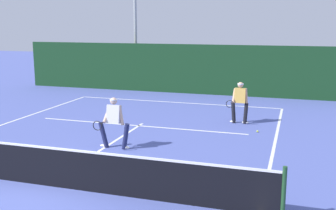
# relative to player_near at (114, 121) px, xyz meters

# --- Properties ---
(ground_plane) EXTENTS (80.00, 80.00, 0.00)m
(ground_plane) POSITION_rel_player_near_xyz_m (-0.31, -3.20, -0.87)
(ground_plane) COLOR #4F5CAA
(court_line_baseline_far) EXTENTS (10.00, 0.10, 0.01)m
(court_line_baseline_far) POSITION_rel_player_near_xyz_m (-0.31, 7.69, -0.87)
(court_line_baseline_far) COLOR white
(court_line_baseline_far) RESTS_ON ground_plane
(court_line_service) EXTENTS (8.16, 0.10, 0.01)m
(court_line_service) POSITION_rel_player_near_xyz_m (-0.31, 2.83, -0.87)
(court_line_service) COLOR white
(court_line_service) RESTS_ON ground_plane
(court_line_centre) EXTENTS (0.10, 6.40, 0.01)m
(court_line_centre) POSITION_rel_player_near_xyz_m (-0.31, -0.00, -0.87)
(court_line_centre) COLOR white
(court_line_centre) RESTS_ON ground_plane
(tennis_net) EXTENTS (10.96, 0.09, 1.07)m
(tennis_net) POSITION_rel_player_near_xyz_m (-0.31, -3.20, -0.37)
(tennis_net) COLOR #1E4723
(tennis_net) RESTS_ON ground_plane
(player_near) EXTENTS (1.03, 0.87, 1.59)m
(player_near) POSITION_rel_player_near_xyz_m (0.00, 0.00, 0.00)
(player_near) COLOR #1E234C
(player_near) RESTS_ON ground_plane
(player_far) EXTENTS (0.80, 0.84, 1.60)m
(player_far) POSITION_rel_player_near_xyz_m (3.22, 4.37, 0.01)
(player_far) COLOR black
(player_far) RESTS_ON ground_plane
(tennis_ball) EXTENTS (0.07, 0.07, 0.07)m
(tennis_ball) POSITION_rel_player_near_xyz_m (4.02, 3.24, -0.84)
(tennis_ball) COLOR #D1E033
(tennis_ball) RESTS_ON ground_plane
(back_fence_windscreen) EXTENTS (19.74, 0.12, 2.68)m
(back_fence_windscreen) POSITION_rel_player_near_xyz_m (-0.31, 10.41, 0.47)
(back_fence_windscreen) COLOR #153A1C
(back_fence_windscreen) RESTS_ON ground_plane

